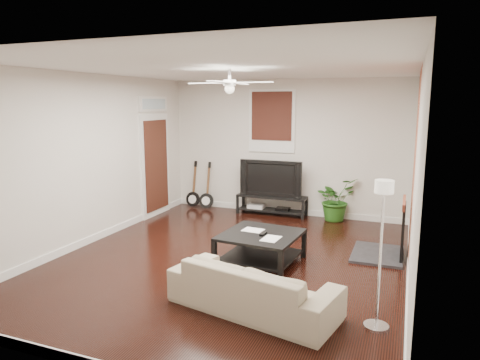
# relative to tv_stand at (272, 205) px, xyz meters

# --- Properties ---
(room) EXTENTS (5.01, 6.01, 2.81)m
(room) POSITION_rel_tv_stand_xyz_m (0.22, -2.78, 1.20)
(room) COLOR black
(room) RESTS_ON ground
(brick_accent) EXTENTS (0.02, 2.20, 2.80)m
(brick_accent) POSITION_rel_tv_stand_xyz_m (2.70, -1.78, 1.20)
(brick_accent) COLOR #9F4833
(brick_accent) RESTS_ON floor
(fireplace) EXTENTS (0.80, 1.10, 0.92)m
(fireplace) POSITION_rel_tv_stand_xyz_m (2.42, -1.78, 0.26)
(fireplace) COLOR black
(fireplace) RESTS_ON floor
(window_back) EXTENTS (1.00, 0.06, 1.30)m
(window_back) POSITION_rel_tv_stand_xyz_m (-0.08, 0.19, 1.75)
(window_back) COLOR #35120E
(window_back) RESTS_ON wall_back
(door_left) EXTENTS (0.08, 1.00, 2.50)m
(door_left) POSITION_rel_tv_stand_xyz_m (-2.24, -0.88, 1.05)
(door_left) COLOR white
(door_left) RESTS_ON wall_left
(tv_stand) EXTENTS (1.46, 0.39, 0.41)m
(tv_stand) POSITION_rel_tv_stand_xyz_m (0.00, 0.00, 0.00)
(tv_stand) COLOR black
(tv_stand) RESTS_ON floor
(tv) EXTENTS (1.31, 0.17, 0.75)m
(tv) POSITION_rel_tv_stand_xyz_m (-0.00, 0.02, 0.58)
(tv) COLOR black
(tv) RESTS_ON tv_stand
(coffee_table) EXTENTS (1.15, 1.15, 0.45)m
(coffee_table) POSITION_rel_tv_stand_xyz_m (0.68, -2.73, 0.02)
(coffee_table) COLOR black
(coffee_table) RESTS_ON floor
(sofa) EXTENTS (2.06, 1.15, 0.57)m
(sofa) POSITION_rel_tv_stand_xyz_m (1.08, -4.17, 0.08)
(sofa) COLOR tan
(sofa) RESTS_ON floor
(floor_lamp) EXTENTS (0.31, 0.31, 1.58)m
(floor_lamp) POSITION_rel_tv_stand_xyz_m (2.42, -4.07, 0.59)
(floor_lamp) COLOR white
(floor_lamp) RESTS_ON floor
(potted_plant) EXTENTS (1.00, 1.02, 0.86)m
(potted_plant) POSITION_rel_tv_stand_xyz_m (1.31, 0.04, 0.23)
(potted_plant) COLOR #265D1A
(potted_plant) RESTS_ON floor
(guitar_left) EXTENTS (0.32, 0.23, 1.05)m
(guitar_left) POSITION_rel_tv_stand_xyz_m (-1.84, -0.03, 0.32)
(guitar_left) COLOR black
(guitar_left) RESTS_ON floor
(guitar_right) EXTENTS (0.35, 0.26, 1.05)m
(guitar_right) POSITION_rel_tv_stand_xyz_m (-1.49, -0.06, 0.32)
(guitar_right) COLOR black
(guitar_right) RESTS_ON floor
(ceiling_fan) EXTENTS (1.24, 1.24, 0.32)m
(ceiling_fan) POSITION_rel_tv_stand_xyz_m (0.22, -2.78, 2.40)
(ceiling_fan) COLOR white
(ceiling_fan) RESTS_ON ceiling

